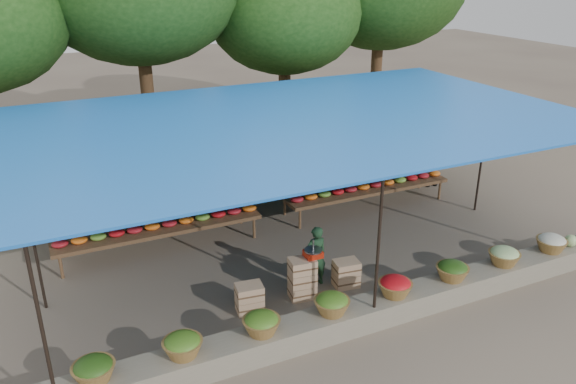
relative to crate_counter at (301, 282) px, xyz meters
name	(u,v)px	position (x,y,z in m)	size (l,w,h in m)	color
ground	(295,251)	(0.67, 1.60, -0.31)	(60.00, 60.00, 0.00)	brown
stone_curb	(368,312)	(0.67, -1.15, -0.11)	(10.60, 0.55, 0.40)	#6D6757
stall_canopy	(295,124)	(0.67, 1.66, 2.37)	(10.80, 6.60, 2.82)	black
produce_baskets	(364,295)	(0.57, -1.15, 0.25)	(8.98, 0.58, 0.34)	brown
netting_backdrop	(239,150)	(0.67, 4.75, 0.94)	(10.60, 0.06, 2.50)	#1A4A22
fruit_table_left	(158,221)	(-1.82, 2.95, 0.30)	(4.21, 0.95, 0.93)	#442A1B
fruit_table_right	(365,183)	(3.18, 2.95, 0.30)	(4.21, 0.95, 0.93)	#442A1B
crate_counter	(301,282)	(0.00, 0.00, 0.00)	(2.39, 0.39, 0.77)	tan
weighing_scale	(313,253)	(0.24, 0.00, 0.54)	(0.31, 0.31, 0.33)	#B5220E
vendor_seated	(316,256)	(0.44, 0.29, 0.28)	(0.43, 0.28, 1.18)	#1A3A21
customer_left	(68,205)	(-3.42, 4.02, 0.52)	(0.81, 0.63, 1.67)	slate
customer_mid	(300,170)	(1.97, 4.01, 0.47)	(1.00, 0.58, 1.56)	slate
customer_right	(431,157)	(5.52, 3.41, 0.47)	(0.91, 0.38, 1.56)	slate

